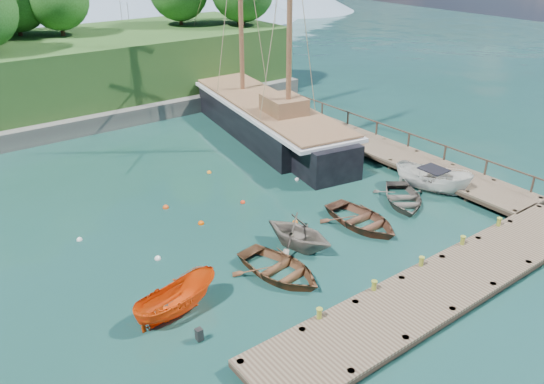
{
  "coord_description": "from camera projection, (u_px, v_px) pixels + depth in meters",
  "views": [
    {
      "loc": [
        -15.08,
        -16.99,
        13.9
      ],
      "look_at": [
        -0.58,
        2.54,
        2.0
      ],
      "focal_mm": 35.0,
      "sensor_mm": 36.0,
      "label": 1
    }
  ],
  "objects": [
    {
      "name": "bollard_1",
      "position": [
        372.0,
        302.0,
        22.22
      ],
      "size": [
        0.26,
        0.26,
        0.45
      ],
      "primitive_type": "cylinder",
      "color": "olive",
      "rests_on": "ground"
    },
    {
      "name": "dock_near",
      "position": [
        446.0,
        284.0,
        22.63
      ],
      "size": [
        20.0,
        3.2,
        1.1
      ],
      "color": "#4D3A2E",
      "rests_on": "ground"
    },
    {
      "name": "mooring_buoy_2",
      "position": [
        243.0,
        203.0,
        30.36
      ],
      "size": [
        0.29,
        0.29,
        0.29
      ],
      "primitive_type": "sphere",
      "color": "red",
      "rests_on": "ground"
    },
    {
      "name": "rowboat_2",
      "position": [
        361.0,
        226.0,
        28.0
      ],
      "size": [
        3.26,
        4.56,
        0.94
      ],
      "primitive_type": "imported",
      "rotation": [
        0.0,
        0.0,
        0.0
      ],
      "color": "brown",
      "rests_on": "ground"
    },
    {
      "name": "bollard_0",
      "position": [
        318.0,
        330.0,
        20.62
      ],
      "size": [
        0.26,
        0.26,
        0.45
      ],
      "primitive_type": "cylinder",
      "color": "olive",
      "rests_on": "ground"
    },
    {
      "name": "cabin_boat_white",
      "position": [
        431.0,
        191.0,
        31.75
      ],
      "size": [
        3.22,
        4.91,
        1.77
      ],
      "primitive_type": "imported",
      "rotation": [
        0.0,
        0.0,
        0.36
      ],
      "color": "white",
      "rests_on": "ground"
    },
    {
      "name": "mooring_buoy_6",
      "position": [
        80.0,
        240.0,
        26.67
      ],
      "size": [
        0.29,
        0.29,
        0.29
      ],
      "primitive_type": "sphere",
      "color": "white",
      "rests_on": "ground"
    },
    {
      "name": "dock_east",
      "position": [
        371.0,
        145.0,
        37.45
      ],
      "size": [
        3.2,
        24.0,
        1.1
      ],
      "color": "#4D3A2E",
      "rests_on": "ground"
    },
    {
      "name": "bollard_2",
      "position": [
        419.0,
        277.0,
        23.83
      ],
      "size": [
        0.26,
        0.26,
        0.45
      ],
      "primitive_type": "cylinder",
      "color": "olive",
      "rests_on": "ground"
    },
    {
      "name": "rowboat_0",
      "position": [
        279.0,
        275.0,
        23.93
      ],
      "size": [
        3.83,
        4.87,
        0.91
      ],
      "primitive_type": "imported",
      "rotation": [
        0.0,
        0.0,
        0.17
      ],
      "color": "brown",
      "rests_on": "ground"
    },
    {
      "name": "mooring_buoy_7",
      "position": [
        295.0,
        223.0,
        28.22
      ],
      "size": [
        0.33,
        0.33,
        0.33
      ],
      "primitive_type": "sphere",
      "color": "orange",
      "rests_on": "ground"
    },
    {
      "name": "mooring_buoy_4",
      "position": [
        166.0,
        208.0,
        29.79
      ],
      "size": [
        0.35,
        0.35,
        0.35
      ],
      "primitive_type": "sphere",
      "color": "#D64914",
      "rests_on": "ground"
    },
    {
      "name": "rowboat_1",
      "position": [
        298.0,
        248.0,
        26.04
      ],
      "size": [
        4.05,
        4.41,
        1.96
      ],
      "primitive_type": "imported",
      "rotation": [
        0.0,
        0.0,
        0.26
      ],
      "color": "slate",
      "rests_on": "ground"
    },
    {
      "name": "rowboat_3",
      "position": [
        402.0,
        203.0,
        30.33
      ],
      "size": [
        4.9,
        5.14,
        0.87
      ],
      "primitive_type": "imported",
      "rotation": [
        0.0,
        0.0,
        -0.64
      ],
      "color": "#585149",
      "rests_on": "ground"
    },
    {
      "name": "ground",
      "position": [
        312.0,
        243.0,
        26.44
      ],
      "size": [
        160.0,
        160.0,
        0.0
      ],
      "primitive_type": "plane",
      "color": "#133729",
      "rests_on": "ground"
    },
    {
      "name": "mooring_buoy_0",
      "position": [
        158.0,
        259.0,
        25.12
      ],
      "size": [
        0.32,
        0.32,
        0.32
      ],
      "primitive_type": "sphere",
      "color": "silver",
      "rests_on": "ground"
    },
    {
      "name": "mooring_buoy_3",
      "position": [
        297.0,
        180.0,
        33.17
      ],
      "size": [
        0.28,
        0.28,
        0.28
      ],
      "primitive_type": "sphere",
      "color": "silver",
      "rests_on": "ground"
    },
    {
      "name": "bollard_3",
      "position": [
        460.0,
        255.0,
        25.44
      ],
      "size": [
        0.26,
        0.26,
        0.45
      ],
      "primitive_type": "cylinder",
      "color": "olive",
      "rests_on": "ground"
    },
    {
      "name": "distant_ridge",
      "position": [
        24.0,
        6.0,
        77.32
      ],
      "size": [
        117.0,
        40.0,
        10.0
      ],
      "color": "#728CA5",
      "rests_on": "ground"
    },
    {
      "name": "motorboat_orange",
      "position": [
        177.0,
        313.0,
        21.54
      ],
      "size": [
        4.07,
        2.06,
        1.5
      ],
      "primitive_type": "imported",
      "rotation": [
        0.0,
        0.0,
        1.73
      ],
      "color": "#EA4A0A",
      "rests_on": "ground"
    },
    {
      "name": "bollard_4",
      "position": [
        496.0,
        236.0,
        27.04
      ],
      "size": [
        0.26,
        0.26,
        0.45
      ],
      "primitive_type": "cylinder",
      "color": "olive",
      "rests_on": "ground"
    },
    {
      "name": "mooring_buoy_1",
      "position": [
        201.0,
        224.0,
        28.16
      ],
      "size": [
        0.33,
        0.33,
        0.33
      ],
      "primitive_type": "sphere",
      "color": "#F25101",
      "rests_on": "ground"
    },
    {
      "name": "schooner",
      "position": [
        264.0,
        120.0,
        40.35
      ],
      "size": [
        8.13,
        27.07,
        19.87
      ],
      "rotation": [
        0.0,
        0.0,
        -0.17
      ],
      "color": "black",
      "rests_on": "ground"
    },
    {
      "name": "mooring_buoy_5",
      "position": [
        209.0,
        173.0,
        34.15
      ],
      "size": [
        0.29,
        0.29,
        0.29
      ],
      "primitive_type": "sphere",
      "color": "orange",
      "rests_on": "ground"
    }
  ]
}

